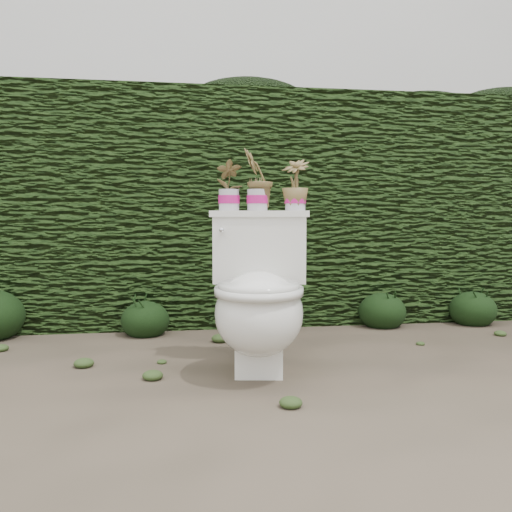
{
  "coord_description": "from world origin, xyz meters",
  "views": [
    {
      "loc": [
        -0.53,
        -2.45,
        0.74
      ],
      "look_at": [
        -0.13,
        0.21,
        0.55
      ],
      "focal_mm": 38.0,
      "sensor_mm": 36.0,
      "label": 1
    }
  ],
  "objects": [
    {
      "name": "potted_plant_left",
      "position": [
        -0.25,
        0.33,
        0.9
      ],
      "size": [
        0.14,
        0.1,
        0.24
      ],
      "primitive_type": "imported",
      "rotation": [
        0.0,
        0.0,
        3.24
      ],
      "color": "#327E27",
      "rests_on": "toilet"
    },
    {
      "name": "liriope_clump_5",
      "position": [
        1.53,
        1.03,
        0.13
      ],
      "size": [
        0.32,
        0.32,
        0.26
      ],
      "primitive_type": "ellipsoid",
      "color": "black",
      "rests_on": "ground"
    },
    {
      "name": "toilet",
      "position": [
        -0.13,
        0.07,
        0.36
      ],
      "size": [
        0.56,
        0.74,
        0.78
      ],
      "rotation": [
        0.0,
        0.0,
        -0.16
      ],
      "color": "silver",
      "rests_on": "ground"
    },
    {
      "name": "potted_plant_center",
      "position": [
        -0.1,
        0.31,
        0.93
      ],
      "size": [
        0.21,
        0.21,
        0.3
      ],
      "primitive_type": "imported",
      "rotation": [
        0.0,
        0.0,
        3.76
      ],
      "color": "#327E27",
      "rests_on": "toilet"
    },
    {
      "name": "potted_plant_right",
      "position": [
        0.09,
        0.28,
        0.9
      ],
      "size": [
        0.19,
        0.19,
        0.25
      ],
      "primitive_type": "imported",
      "rotation": [
        0.0,
        0.0,
        5.69
      ],
      "color": "#327E27",
      "rests_on": "toilet"
    },
    {
      "name": "liriope_clump_2",
      "position": [
        -0.72,
        1.01,
        0.12
      ],
      "size": [
        0.3,
        0.3,
        0.24
      ],
      "primitive_type": "ellipsoid",
      "color": "black",
      "rests_on": "ground"
    },
    {
      "name": "liriope_clump_4",
      "position": [
        0.87,
        1.04,
        0.13
      ],
      "size": [
        0.32,
        0.32,
        0.26
      ],
      "primitive_type": "ellipsoid",
      "color": "black",
      "rests_on": "ground"
    },
    {
      "name": "liriope_clump_3",
      "position": [
        0.02,
        1.07,
        0.17
      ],
      "size": [
        0.42,
        0.42,
        0.34
      ],
      "primitive_type": "ellipsoid",
      "color": "black",
      "rests_on": "ground"
    },
    {
      "name": "ground",
      "position": [
        0.0,
        0.0,
        0.0
      ],
      "size": [
        60.0,
        60.0,
        0.0
      ],
      "primitive_type": "plane",
      "color": "brown",
      "rests_on": "ground"
    },
    {
      "name": "house_wall",
      "position": [
        0.6,
        6.0,
        2.0
      ],
      "size": [
        8.0,
        3.5,
        4.0
      ],
      "primitive_type": "cube",
      "color": "silver",
      "rests_on": "ground"
    },
    {
      "name": "hedge",
      "position": [
        0.0,
        1.6,
        0.8
      ],
      "size": [
        8.0,
        1.0,
        1.6
      ],
      "primitive_type": "cube",
      "color": "#264015",
      "rests_on": "ground"
    }
  ]
}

